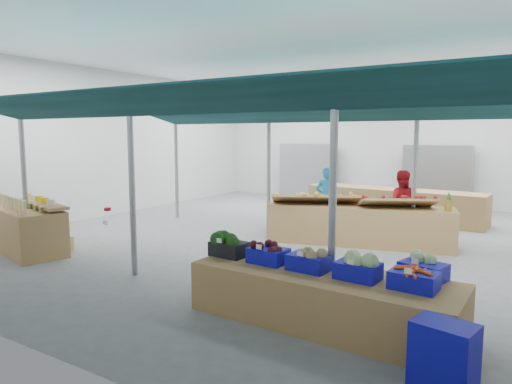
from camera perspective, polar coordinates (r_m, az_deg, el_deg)
floor at (r=10.61m, az=4.92°, el=-5.62°), size 13.00×13.00×0.00m
hall at (r=11.66m, az=8.25°, el=8.57°), size 13.00×13.00×13.00m
pole_grid at (r=8.47m, az=4.29°, el=3.57°), size 10.00×4.60×3.00m
awnings at (r=8.46m, az=4.35°, el=10.13°), size 9.50×7.08×0.30m
back_shelving_left at (r=16.89m, az=6.47°, el=2.52°), size 2.00×0.50×2.00m
back_shelving_right at (r=15.55m, az=21.68°, el=1.68°), size 2.00×0.50×2.00m
bottle_shelf at (r=10.19m, az=-26.42°, el=-4.14°), size 2.15×1.60×1.16m
veg_counter at (r=5.87m, az=8.20°, el=-12.94°), size 3.35×1.23×0.64m
fruit_counter at (r=10.08m, az=12.72°, el=-4.03°), size 3.98×1.77×0.83m
far_counter at (r=13.18m, az=16.74°, el=-1.49°), size 4.86×1.31×0.87m
crate_stack at (r=4.73m, az=22.42°, el=-18.52°), size 0.61×0.48×0.65m
vendor_left at (r=11.46m, az=8.86°, el=-0.79°), size 0.63×0.49×1.55m
vendor_right at (r=10.90m, az=17.63°, el=-1.44°), size 0.87×0.74×1.55m
crate_broccoli at (r=6.44m, az=-3.34°, el=-6.60°), size 0.52×0.42×0.35m
crate_beets at (r=6.09m, az=1.55°, el=-7.64°), size 0.52×0.42×0.29m
crate_celeriac at (r=5.81m, az=6.62°, el=-8.31°), size 0.52×0.42×0.31m
crate_cabbage at (r=5.55m, az=12.63°, el=-9.00°), size 0.52×0.42×0.35m
crate_carrots at (r=5.38m, az=19.13°, el=-10.27°), size 0.52×0.42×0.29m
sparrow at (r=6.42m, az=-5.03°, el=-5.85°), size 0.12×0.09×0.11m
pole_ribbon at (r=8.03m, az=-18.11°, el=-2.21°), size 0.12×0.12×0.28m
apple_heap_yellow at (r=10.03m, az=7.50°, el=-0.61°), size 2.01×1.46×0.27m
apple_heap_red at (r=9.85m, az=17.30°, el=-1.00°), size 1.66×1.29×0.27m
pineapple at (r=9.88m, az=22.92°, el=-1.13°), size 0.14×0.14×0.39m
crate_extra at (r=5.76m, az=20.20°, el=-8.80°), size 0.57×0.46×0.32m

